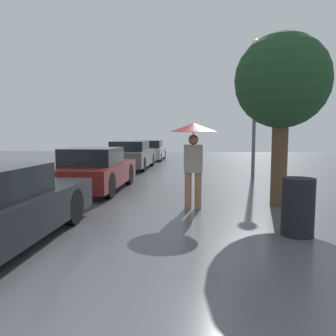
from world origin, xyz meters
The scene contains 7 objects.
pedestrian centered at (-0.27, 5.97, 1.48)m, with size 1.05×1.05×1.86m.
parked_car_second centered at (-3.16, 8.14, 0.58)m, with size 1.68×3.89×1.24m.
parked_car_third centered at (-3.35, 14.35, 0.62)m, with size 1.78×4.57×1.31m.
parked_car_farthest centered at (-3.23, 19.81, 0.58)m, with size 1.76×4.00×1.25m.
tree centered at (1.66, 6.45, 2.74)m, with size 2.07×2.07×3.83m.
street_lamp centered at (1.96, 11.66, 3.25)m, with size 0.34×0.34×5.13m.
trash_bin centered at (1.43, 4.22, 0.46)m, with size 0.51×0.51×0.93m.
Camera 1 is at (-0.18, -1.09, 1.61)m, focal length 35.00 mm.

